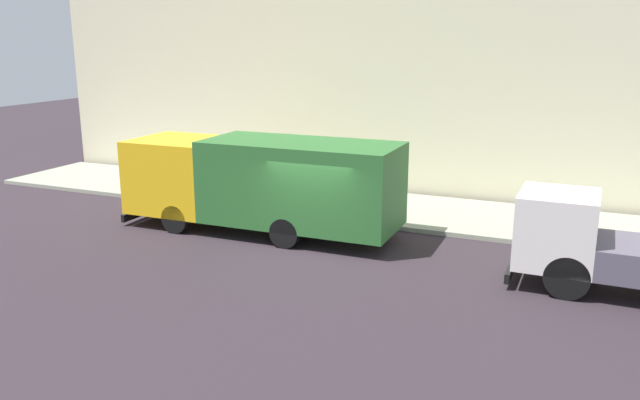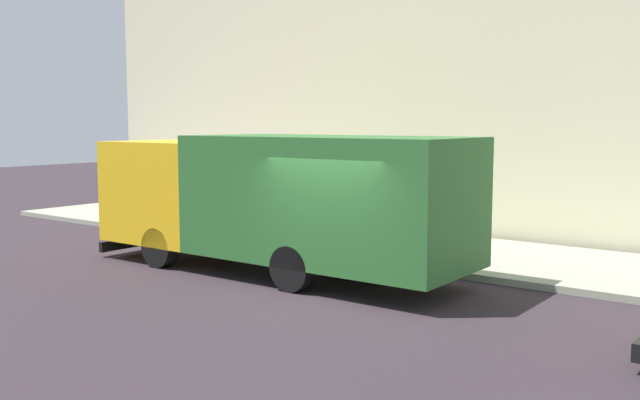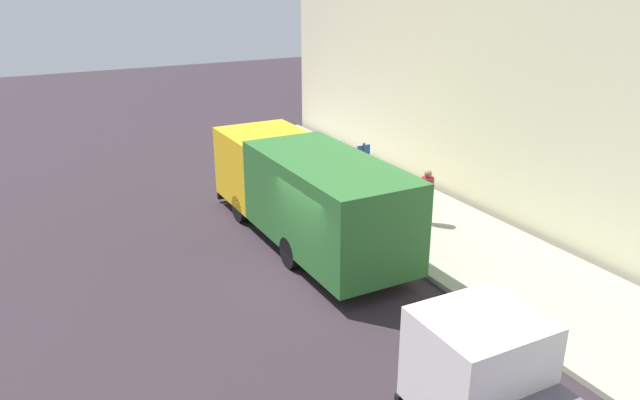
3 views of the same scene
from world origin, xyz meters
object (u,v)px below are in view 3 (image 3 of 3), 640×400
Objects in this scene: large_utility_truck at (305,190)px; street_sign_post at (363,177)px; traffic_cone_orange at (308,172)px; pedestrian_walking at (427,196)px.

large_utility_truck is 2.04m from street_sign_post.
large_utility_truck is 12.31× the size of traffic_cone_orange.
pedestrian_walking reaches higher than traffic_cone_orange.
pedestrian_walking is 0.67× the size of street_sign_post.
traffic_cone_orange is (-1.34, 5.49, -0.57)m from pedestrian_walking.
street_sign_post is at bearing 2.63° from large_utility_truck.
large_utility_truck reaches higher than traffic_cone_orange.
street_sign_post is at bearing -94.83° from traffic_cone_orange.
pedestrian_walking is (3.77, -0.86, -0.54)m from large_utility_truck.
pedestrian_walking is at bearing -29.16° from street_sign_post.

